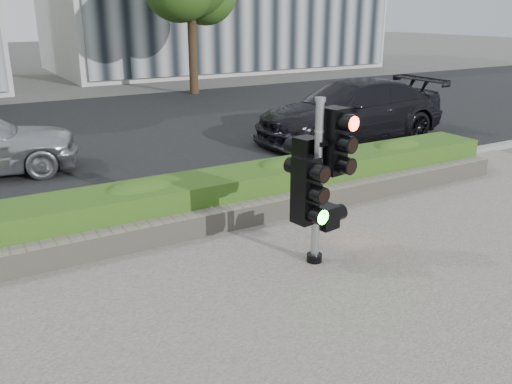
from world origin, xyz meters
The scene contains 7 objects.
ground centered at (0.00, 0.00, 0.00)m, with size 120.00×120.00×0.00m, color #51514C.
road centered at (0.00, 10.00, 0.01)m, with size 60.00×13.00×0.02m, color black.
curb centered at (0.00, 3.15, 0.06)m, with size 60.00×0.25×0.12m, color gray.
stone_wall centered at (0.00, 1.90, 0.20)m, with size 12.00×0.32×0.34m, color gray.
hedge centered at (0.00, 2.55, 0.37)m, with size 12.00×1.00×0.68m, color olive.
traffic_signal centered at (0.47, 0.27, 1.27)m, with size 0.81×0.64×2.25m.
car_dark centered at (5.63, 5.76, 0.80)m, with size 2.18×5.36×1.56m, color black.
Camera 1 is at (-3.66, -5.19, 3.32)m, focal length 38.00 mm.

